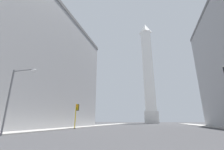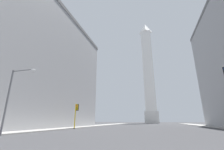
% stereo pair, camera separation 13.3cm
% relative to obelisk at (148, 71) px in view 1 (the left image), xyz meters
% --- Properties ---
extents(sidewalk_left, '(5.00, 112.52, 0.15)m').
position_rel_obelisk_xyz_m(sidewalk_left, '(-16.32, -60.01, -32.36)').
color(sidewalk_left, gray).
rests_on(sidewalk_left, ground_plane).
extents(building_left, '(28.96, 41.04, 27.63)m').
position_rel_obelisk_xyz_m(building_left, '(-31.24, -68.78, -18.61)').
color(building_left, '#9E9EA0').
rests_on(building_left, ground_plane).
extents(obelisk, '(8.09, 8.09, 68.17)m').
position_rel_obelisk_xyz_m(obelisk, '(0.00, 0.00, 0.00)').
color(obelisk, silver).
rests_on(obelisk, ground_plane).
extents(traffic_light_mid_left, '(0.79, 0.52, 4.83)m').
position_rel_obelisk_xyz_m(traffic_light_mid_left, '(-13.57, -67.30, -29.24)').
color(traffic_light_mid_left, yellow).
rests_on(traffic_light_mid_left, ground_plane).
extents(street_lamp, '(3.23, 0.36, 7.13)m').
position_rel_obelisk_xyz_m(street_lamp, '(-13.10, -82.62, -27.94)').
color(street_lamp, slate).
rests_on(street_lamp, ground_plane).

